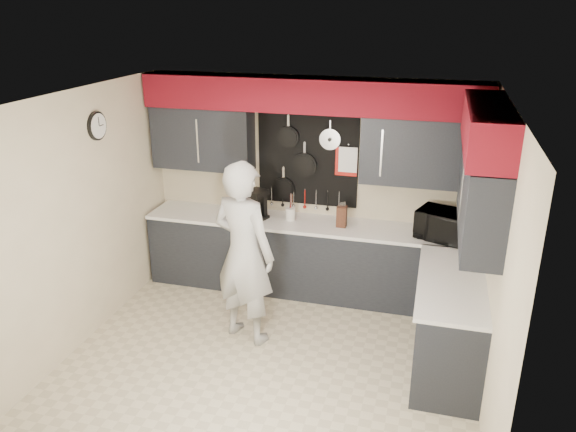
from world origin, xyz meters
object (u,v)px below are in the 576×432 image
(utensil_crock, at_px, (290,214))
(coffee_maker, at_px, (258,204))
(microwave, at_px, (445,225))
(person, at_px, (244,253))
(knife_block, at_px, (342,217))

(utensil_crock, relative_size, coffee_maker, 0.41)
(utensil_crock, bearing_deg, coffee_maker, -171.66)
(microwave, xyz_separation_m, coffee_maker, (-2.18, 0.06, 0.03))
(utensil_crock, xyz_separation_m, person, (-0.18, -1.18, -0.02))
(utensil_crock, relative_size, person, 0.08)
(microwave, relative_size, utensil_crock, 3.97)
(microwave, xyz_separation_m, knife_block, (-1.16, 0.07, -0.04))
(utensil_crock, distance_m, person, 1.19)
(knife_block, bearing_deg, coffee_maker, -178.91)
(utensil_crock, bearing_deg, microwave, -3.79)
(knife_block, relative_size, coffee_maker, 0.67)
(utensil_crock, bearing_deg, person, -98.51)
(utensil_crock, distance_m, coffee_maker, 0.41)
(microwave, relative_size, person, 0.30)
(microwave, bearing_deg, coffee_maker, -161.90)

